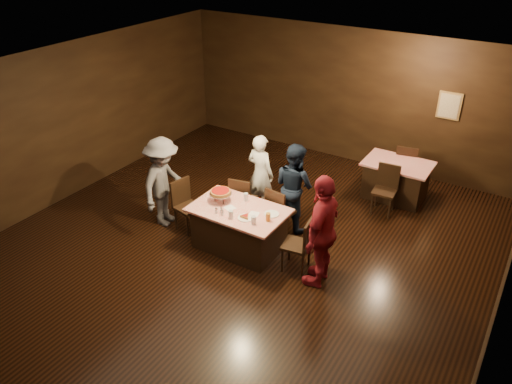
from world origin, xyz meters
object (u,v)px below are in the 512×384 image
Objects in this scene: chair_far_left at (243,199)px; diner_navy_hoodie at (294,186)px; chair_back_far at (406,165)px; main_table at (239,228)px; glass_front_left at (231,214)px; back_table at (396,180)px; diner_red_shirt at (322,231)px; glass_front_right at (254,220)px; pizza_stand at (221,192)px; chair_end_left at (188,206)px; chair_end_right at (296,244)px; glass_amber at (268,217)px; glass_back at (246,197)px; diner_grey_knit at (163,182)px; chair_back_near at (385,191)px; plate_empty at (272,214)px; diner_white_jacket at (260,174)px; chair_far_right at (281,211)px.

diner_navy_hoodie is (0.84, 0.37, 0.34)m from chair_far_left.
main_table is at bearing 54.73° from chair_back_far.
main_table is 11.43× the size of glass_front_left.
diner_navy_hoodie reaches higher than back_table.
diner_red_shirt is at bearing -92.60° from back_table.
diner_red_shirt is 13.30× the size of glass_front_right.
pizza_stand reaches higher than main_table.
chair_end_left and chair_end_right have the same top height.
chair_far_left is at bearing 141.34° from glass_amber.
chair_back_far is at bearing 173.49° from diner_red_shirt.
diner_navy_hoodie is 11.65× the size of glass_back.
chair_back_near is at bearing -62.43° from diner_grey_knit.
glass_front_left is at bearing -80.54° from main_table.
plate_empty is (0.11, -0.97, -0.04)m from diner_navy_hoodie.
glass_front_left is 1.00× the size of glass_back.
pizza_stand is at bearing 172.87° from main_table.
chair_back_near reaches higher than glass_front_left.
glass_amber is at bearing 116.67° from diner_navy_hoodie.
diner_white_jacket reaches higher than chair_end_right.
glass_amber is at bearing 130.10° from chair_far_left.
diner_grey_knit is at bearing -178.23° from main_table.
chair_back_near is at bearing -144.68° from diner_white_jacket.
chair_far_right is at bearing 104.04° from glass_amber.
pizza_stand reaches higher than chair_far_right.
diner_navy_hoodie reaches higher than plate_empty.
chair_far_left is 0.58× the size of diner_navy_hoodie.
glass_back reaches higher than back_table.
chair_back_far is at bearing 62.92° from glass_back.
back_table is at bearing 160.70° from chair_end_right.
glass_amber is (-0.50, -0.05, 0.37)m from chair_end_right.
diner_navy_hoodie is 1.37m from pizza_stand.
chair_far_left is at bearing -124.94° from chair_end_right.
diner_white_jacket reaches higher than glass_amber.
chair_back_far is 3.96m from glass_amber.
main_table is 1.65m from diner_red_shirt.
glass_front_right is at bearing 101.31° from chair_far_right.
diner_white_jacket reaches higher than chair_back_far.
glass_front_left is at bearing -115.74° from back_table.
glass_front_left is (1.15, -0.30, 0.37)m from chair_end_left.
chair_far_right reaches higher than glass_front_left.
glass_back is at bearing -62.18° from chair_end_left.
diner_white_jacket is (-1.45, 1.27, 0.31)m from chair_end_right.
diner_grey_knit is at bearing -136.05° from back_table.
diner_white_jacket is at bearing -137.85° from back_table.
chair_far_left is 0.98m from diner_navy_hoodie.
glass_amber is (1.00, -0.10, -0.11)m from pizza_stand.
chair_back_far is (1.30, 2.98, 0.00)m from chair_far_right.
diner_navy_hoodie reaches higher than chair_far_left.
pizza_stand is (-0.40, 0.05, 0.57)m from main_table.
chair_far_right is 0.90m from glass_amber.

